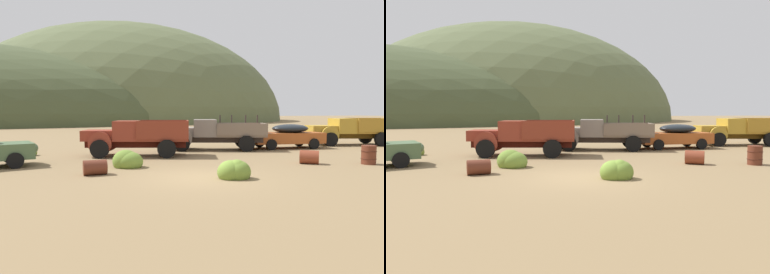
{
  "view_description": "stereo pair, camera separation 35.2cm",
  "coord_description": "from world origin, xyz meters",
  "views": [
    {
      "loc": [
        -4.34,
        -12.05,
        2.4
      ],
      "look_at": [
        1.79,
        6.35,
        1.0
      ],
      "focal_mm": 33.44,
      "sensor_mm": 36.0,
      "label": 1
    },
    {
      "loc": [
        -4.01,
        -12.16,
        2.4
      ],
      "look_at": [
        1.79,
        6.35,
        1.0
      ],
      "focal_mm": 33.44,
      "sensor_mm": 36.0,
      "label": 2
    }
  ],
  "objects": [
    {
      "name": "oil_drum_foreground",
      "position": [
        5.88,
        1.65,
        0.31
      ],
      "size": [
        1.04,
        1.01,
        0.62
      ],
      "color": "brown",
      "rests_on": "ground"
    },
    {
      "name": "bush_back_edge",
      "position": [
        -6.56,
        9.02,
        0.17
      ],
      "size": [
        0.66,
        0.69,
        0.64
      ],
      "color": "olive",
      "rests_on": "ground"
    },
    {
      "name": "bush_front_left",
      "position": [
        1.1,
        -0.55,
        0.24
      ],
      "size": [
        1.21,
        0.97,
        0.89
      ],
      "color": "olive",
      "rests_on": "ground"
    },
    {
      "name": "oil_drum_spare",
      "position": [
        8.36,
        0.69,
        0.43
      ],
      "size": [
        0.67,
        0.67,
        0.86
      ],
      "color": "#5B2819",
      "rests_on": "ground"
    },
    {
      "name": "truck_primer_gray",
      "position": [
        3.57,
        8.78,
        1.0
      ],
      "size": [
        6.58,
        4.02,
        2.16
      ],
      "rotation": [
        0.0,
        0.0,
        2.8
      ],
      "color": "#3D322D",
      "rests_on": "ground"
    },
    {
      "name": "ground_plane",
      "position": [
        0.0,
        0.0,
        0.0
      ],
      "size": [
        300.0,
        300.0,
        0.0
      ],
      "primitive_type": "plane",
      "color": "olive"
    },
    {
      "name": "truck_mustard",
      "position": [
        14.08,
        8.67,
        1.03
      ],
      "size": [
        6.2,
        3.61,
        1.91
      ],
      "rotation": [
        0.0,
        0.0,
        2.86
      ],
      "color": "#593D12",
      "rests_on": "ground"
    },
    {
      "name": "hill_distant",
      "position": [
        8.77,
        83.39,
        0.0
      ],
      "size": [
        82.33,
        73.51,
        48.56
      ],
      "primitive_type": "ellipsoid",
      "color": "#56603D",
      "rests_on": "ground"
    },
    {
      "name": "oil_drum_tipped",
      "position": [
        -3.59,
        1.8,
        0.28
      ],
      "size": [
        0.89,
        0.62,
        0.57
      ],
      "color": "#5B2819",
      "rests_on": "ground"
    },
    {
      "name": "truck_rust_red",
      "position": [
        -1.44,
        7.13,
        1.02
      ],
      "size": [
        5.89,
        3.5,
        1.91
      ],
      "rotation": [
        0.0,
        0.0,
        2.84
      ],
      "color": "#42140D",
      "rests_on": "ground"
    },
    {
      "name": "bush_front_right",
      "position": [
        -2.12,
        3.22,
        0.25
      ],
      "size": [
        1.29,
        1.14,
        0.98
      ],
      "color": "olive",
      "rests_on": "ground"
    },
    {
      "name": "car_oxide_orange",
      "position": [
        8.67,
        8.03,
        0.82
      ],
      "size": [
        5.12,
        2.43,
        1.57
      ],
      "rotation": [
        0.0,
        0.0,
        3.04
      ],
      "color": "#A34C1E",
      "rests_on": "ground"
    }
  ]
}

